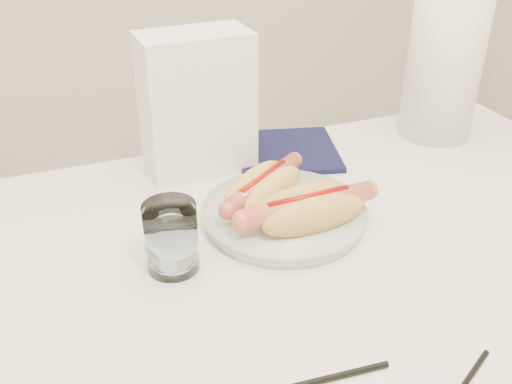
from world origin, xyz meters
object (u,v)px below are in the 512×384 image
object	(u,v)px
napkin_box	(197,104)
paper_towel_roll	(445,56)
table	(296,312)
water_glass	(171,237)
hotdog_left	(263,188)
hotdog_right	(308,210)
plate	(284,216)

from	to	relation	value
napkin_box	paper_towel_roll	world-z (taller)	paper_towel_roll
table	water_glass	size ratio (longest dim) A/B	13.08
hotdog_left	hotdog_right	distance (m)	0.09
hotdog_right	napkin_box	bearing A→B (deg)	105.11
napkin_box	table	bearing A→B (deg)	-86.89
hotdog_left	hotdog_right	xyz separation A→B (m)	(0.03, -0.08, 0.00)
table	paper_towel_roll	size ratio (longest dim) A/B	4.06
table	hotdog_left	world-z (taller)	hotdog_left
napkin_box	paper_towel_roll	bearing A→B (deg)	-5.52
plate	water_glass	xyz separation A→B (m)	(-0.17, -0.05, 0.04)
plate	napkin_box	bearing A→B (deg)	107.85
napkin_box	paper_towel_roll	distance (m)	0.45
plate	hotdog_right	distance (m)	0.06
table	hotdog_right	size ratio (longest dim) A/B	6.31
plate	hotdog_left	size ratio (longest dim) A/B	1.44
plate	hotdog_left	xyz separation A→B (m)	(-0.02, 0.03, 0.03)
table	hotdog_left	size ratio (longest dim) A/B	7.67
hotdog_left	plate	bearing A→B (deg)	-96.84
hotdog_right	water_glass	world-z (taller)	water_glass
hotdog_left	table	bearing A→B (deg)	-130.60
plate	water_glass	world-z (taller)	water_glass
plate	water_glass	bearing A→B (deg)	-164.64
water_glass	table	bearing A→B (deg)	-27.43
hotdog_left	paper_towel_roll	distance (m)	0.44
hotdog_left	napkin_box	xyz separation A→B (m)	(-0.05, 0.17, 0.07)
napkin_box	water_glass	bearing A→B (deg)	-115.95
paper_towel_roll	hotdog_right	bearing A→B (deg)	-148.66
hotdog_right	napkin_box	xyz separation A→B (m)	(-0.08, 0.25, 0.07)
table	plate	bearing A→B (deg)	74.93
hotdog_right	paper_towel_roll	bearing A→B (deg)	28.65
table	hotdog_right	xyz separation A→B (m)	(0.05, 0.07, 0.10)
paper_towel_roll	napkin_box	bearing A→B (deg)	177.18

